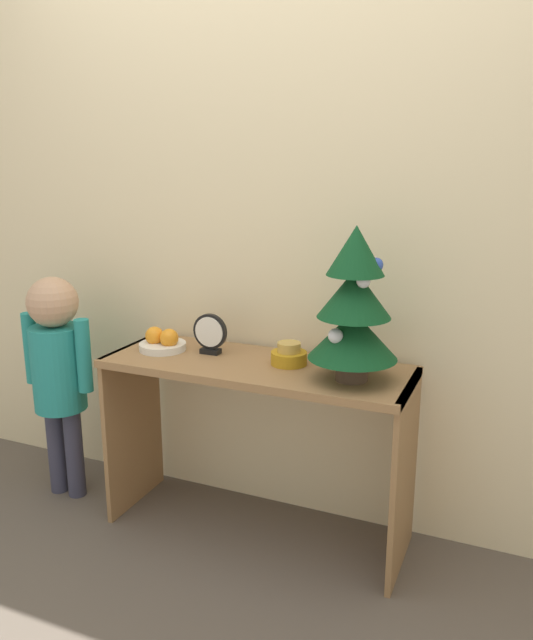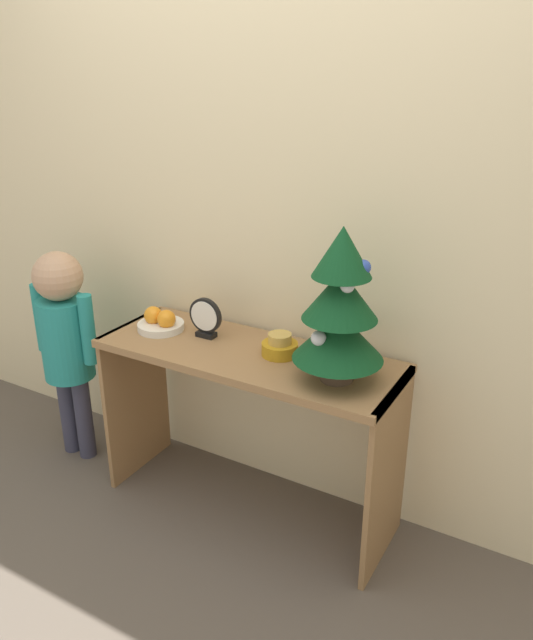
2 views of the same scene
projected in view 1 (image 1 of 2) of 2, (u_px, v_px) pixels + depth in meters
The scene contains 8 objects.
ground_plane at pixel (233, 559), 2.31m from camera, with size 12.00×12.00×0.00m, color brown.
back_wall at pixel (283, 209), 2.41m from camera, with size 7.00×0.05×2.50m, color beige.
console_table at pixel (256, 403), 2.36m from camera, with size 1.16×0.42×0.70m.
mini_tree at pixel (354, 306), 2.08m from camera, with size 0.31×0.31×0.53m.
fruit_bowl at pixel (162, 342), 2.47m from camera, with size 0.19×0.19×0.09m.
singing_bowl at pixel (289, 355), 2.30m from camera, with size 0.13×0.13×0.08m.
desk_clock at pixel (210, 334), 2.42m from camera, with size 0.14×0.04×0.16m.
child_figure at pixel (58, 361), 2.62m from camera, with size 0.34×0.22×0.97m.
Camera 1 is at (0.91, -1.80, 1.43)m, focal length 35.00 mm.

